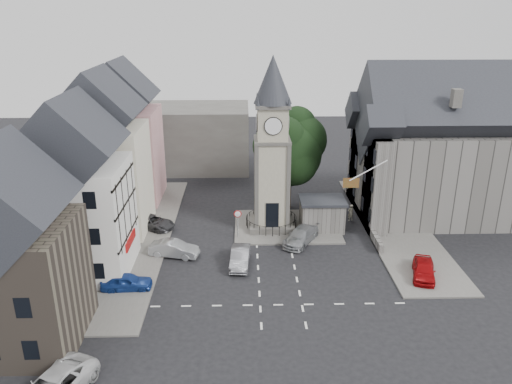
{
  "coord_description": "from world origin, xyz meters",
  "views": [
    {
      "loc": [
        -2.53,
        -36.16,
        20.08
      ],
      "look_at": [
        -1.55,
        5.0,
        4.76
      ],
      "focal_mm": 35.0,
      "sensor_mm": 36.0,
      "label": 1
    }
  ],
  "objects_px": {
    "clock_tower": "(272,146)",
    "car_west_blue": "(127,282)",
    "pedestrian": "(351,213)",
    "stone_shelter": "(322,214)",
    "car_east_red": "(424,269)"
  },
  "relations": [
    {
      "from": "car_east_red",
      "to": "pedestrian",
      "type": "height_order",
      "value": "pedestrian"
    },
    {
      "from": "stone_shelter",
      "to": "car_east_red",
      "type": "height_order",
      "value": "stone_shelter"
    },
    {
      "from": "clock_tower",
      "to": "car_east_red",
      "type": "distance_m",
      "value": 16.87
    },
    {
      "from": "car_east_red",
      "to": "pedestrian",
      "type": "relative_size",
      "value": 2.42
    },
    {
      "from": "clock_tower",
      "to": "stone_shelter",
      "type": "relative_size",
      "value": 3.78
    },
    {
      "from": "clock_tower",
      "to": "pedestrian",
      "type": "height_order",
      "value": "clock_tower"
    },
    {
      "from": "clock_tower",
      "to": "car_west_blue",
      "type": "bearing_deg",
      "value": -135.95
    },
    {
      "from": "clock_tower",
      "to": "stone_shelter",
      "type": "distance_m",
      "value": 8.15
    },
    {
      "from": "clock_tower",
      "to": "pedestrian",
      "type": "xyz_separation_m",
      "value": [
        8.0,
        1.4,
        -7.27
      ]
    },
    {
      "from": "clock_tower",
      "to": "car_west_blue",
      "type": "height_order",
      "value": "clock_tower"
    },
    {
      "from": "stone_shelter",
      "to": "pedestrian",
      "type": "xyz_separation_m",
      "value": [
        3.2,
        1.9,
        -0.69
      ]
    },
    {
      "from": "pedestrian",
      "to": "car_west_blue",
      "type": "bearing_deg",
      "value": 11.6
    },
    {
      "from": "stone_shelter",
      "to": "pedestrian",
      "type": "relative_size",
      "value": 2.51
    },
    {
      "from": "stone_shelter",
      "to": "car_east_red",
      "type": "bearing_deg",
      "value": -54.43
    },
    {
      "from": "clock_tower",
      "to": "car_west_blue",
      "type": "relative_size",
      "value": 4.26
    }
  ]
}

